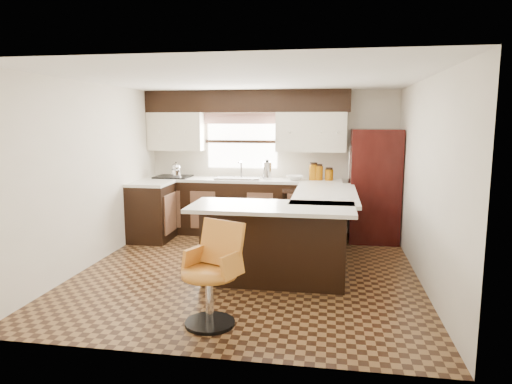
% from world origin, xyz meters
% --- Properties ---
extents(floor, '(4.40, 4.40, 0.00)m').
position_xyz_m(floor, '(0.00, 0.00, 0.00)').
color(floor, '#49301A').
rests_on(floor, ground).
extents(ceiling, '(4.40, 4.40, 0.00)m').
position_xyz_m(ceiling, '(0.00, 0.00, 2.40)').
color(ceiling, silver).
rests_on(ceiling, wall_back).
extents(wall_back, '(4.40, 0.00, 4.40)m').
position_xyz_m(wall_back, '(0.00, 2.20, 1.20)').
color(wall_back, beige).
rests_on(wall_back, floor).
extents(wall_front, '(4.40, 0.00, 4.40)m').
position_xyz_m(wall_front, '(0.00, -2.20, 1.20)').
color(wall_front, beige).
rests_on(wall_front, floor).
extents(wall_left, '(0.00, 4.40, 4.40)m').
position_xyz_m(wall_left, '(-2.10, 0.00, 1.20)').
color(wall_left, beige).
rests_on(wall_left, floor).
extents(wall_right, '(0.00, 4.40, 4.40)m').
position_xyz_m(wall_right, '(2.10, 0.00, 1.20)').
color(wall_right, beige).
rests_on(wall_right, floor).
extents(base_cab_back, '(3.30, 0.60, 0.90)m').
position_xyz_m(base_cab_back, '(-0.45, 1.90, 0.45)').
color(base_cab_back, black).
rests_on(base_cab_back, floor).
extents(base_cab_left, '(0.60, 0.70, 0.90)m').
position_xyz_m(base_cab_left, '(-1.80, 1.25, 0.45)').
color(base_cab_left, black).
rests_on(base_cab_left, floor).
extents(counter_back, '(3.30, 0.60, 0.04)m').
position_xyz_m(counter_back, '(-0.45, 1.90, 0.92)').
color(counter_back, silver).
rests_on(counter_back, base_cab_back).
extents(counter_left, '(0.60, 0.70, 0.04)m').
position_xyz_m(counter_left, '(-1.80, 1.25, 0.92)').
color(counter_left, silver).
rests_on(counter_left, base_cab_left).
extents(soffit, '(3.40, 0.35, 0.36)m').
position_xyz_m(soffit, '(-0.40, 2.03, 2.22)').
color(soffit, black).
rests_on(soffit, wall_back).
extents(upper_cab_left, '(0.94, 0.35, 0.64)m').
position_xyz_m(upper_cab_left, '(-1.62, 2.03, 1.72)').
color(upper_cab_left, beige).
rests_on(upper_cab_left, wall_back).
extents(upper_cab_right, '(1.14, 0.35, 0.64)m').
position_xyz_m(upper_cab_right, '(0.68, 2.03, 1.72)').
color(upper_cab_right, beige).
rests_on(upper_cab_right, wall_back).
extents(window_pane, '(1.20, 0.02, 0.90)m').
position_xyz_m(window_pane, '(-0.50, 2.18, 1.55)').
color(window_pane, white).
rests_on(window_pane, wall_back).
extents(valance, '(1.30, 0.06, 0.18)m').
position_xyz_m(valance, '(-0.50, 2.14, 1.94)').
color(valance, '#D19B93').
rests_on(valance, wall_back).
extents(sink, '(0.75, 0.45, 0.03)m').
position_xyz_m(sink, '(-0.50, 1.88, 0.96)').
color(sink, '#B2B2B7').
rests_on(sink, counter_back).
extents(dishwasher, '(0.58, 0.03, 0.78)m').
position_xyz_m(dishwasher, '(0.55, 1.61, 0.43)').
color(dishwasher, black).
rests_on(dishwasher, floor).
extents(cooktop, '(0.58, 0.50, 0.02)m').
position_xyz_m(cooktop, '(-1.65, 1.88, 0.96)').
color(cooktop, black).
rests_on(cooktop, counter_back).
extents(peninsula_long, '(0.60, 1.95, 0.90)m').
position_xyz_m(peninsula_long, '(0.90, 0.62, 0.45)').
color(peninsula_long, black).
rests_on(peninsula_long, floor).
extents(peninsula_return, '(1.65, 0.60, 0.90)m').
position_xyz_m(peninsula_return, '(0.38, -0.35, 0.45)').
color(peninsula_return, black).
rests_on(peninsula_return, floor).
extents(counter_pen_long, '(0.84, 1.95, 0.04)m').
position_xyz_m(counter_pen_long, '(0.95, 0.62, 0.92)').
color(counter_pen_long, silver).
rests_on(counter_pen_long, peninsula_long).
extents(counter_pen_return, '(1.89, 0.84, 0.04)m').
position_xyz_m(counter_pen_return, '(0.35, -0.44, 0.92)').
color(counter_pen_return, silver).
rests_on(counter_pen_return, peninsula_return).
extents(refrigerator, '(0.76, 0.73, 1.77)m').
position_xyz_m(refrigerator, '(1.70, 1.83, 0.89)').
color(refrigerator, black).
rests_on(refrigerator, floor).
extents(bar_chair, '(0.68, 0.68, 0.97)m').
position_xyz_m(bar_chair, '(-0.08, -1.60, 0.48)').
color(bar_chair, orange).
rests_on(bar_chair, floor).
extents(kettle, '(0.18, 0.18, 0.24)m').
position_xyz_m(kettle, '(-1.59, 1.88, 1.09)').
color(kettle, silver).
rests_on(kettle, cooktop).
extents(percolator, '(0.14, 0.14, 0.29)m').
position_xyz_m(percolator, '(-0.03, 1.90, 1.09)').
color(percolator, silver).
rests_on(percolator, counter_back).
extents(mixing_bowl, '(0.31, 0.31, 0.07)m').
position_xyz_m(mixing_bowl, '(0.43, 1.90, 0.98)').
color(mixing_bowl, white).
rests_on(mixing_bowl, counter_back).
extents(canister_large, '(0.14, 0.14, 0.26)m').
position_xyz_m(canister_large, '(0.73, 1.92, 1.07)').
color(canister_large, '#905105').
rests_on(canister_large, counter_back).
extents(canister_med, '(0.14, 0.14, 0.23)m').
position_xyz_m(canister_med, '(0.82, 1.92, 1.06)').
color(canister_med, '#905105').
rests_on(canister_med, counter_back).
extents(canister_small, '(0.13, 0.13, 0.18)m').
position_xyz_m(canister_small, '(0.99, 1.92, 1.03)').
color(canister_small, '#905105').
rests_on(canister_small, counter_back).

